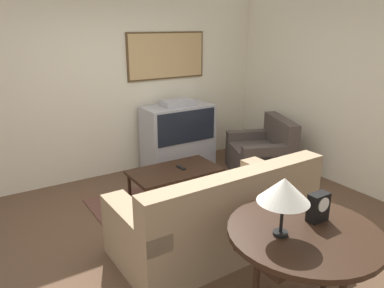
{
  "coord_description": "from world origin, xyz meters",
  "views": [
    {
      "loc": [
        -1.88,
        -3.12,
        2.22
      ],
      "look_at": [
        0.56,
        0.71,
        0.75
      ],
      "focal_mm": 35.0,
      "sensor_mm": 36.0,
      "label": 1
    }
  ],
  "objects_px": {
    "table_lamp": "(284,191)",
    "tv": "(178,136)",
    "coffee_table": "(175,173)",
    "mantel_clock": "(318,207)",
    "couch": "(217,218)",
    "armchair": "(262,155)",
    "console_table": "(304,238)"
  },
  "relations": [
    {
      "from": "tv",
      "to": "armchair",
      "type": "relative_size",
      "value": 0.92
    },
    {
      "from": "tv",
      "to": "console_table",
      "type": "height_order",
      "value": "tv"
    },
    {
      "from": "coffee_table",
      "to": "mantel_clock",
      "type": "bearing_deg",
      "value": -90.08
    },
    {
      "from": "couch",
      "to": "mantel_clock",
      "type": "bearing_deg",
      "value": 97.5
    },
    {
      "from": "tv",
      "to": "armchair",
      "type": "bearing_deg",
      "value": -41.18
    },
    {
      "from": "coffee_table",
      "to": "mantel_clock",
      "type": "xyz_separation_m",
      "value": [
        -0.0,
        -2.21,
        0.48
      ]
    },
    {
      "from": "table_lamp",
      "to": "armchair",
      "type": "bearing_deg",
      "value": 49.3
    },
    {
      "from": "table_lamp",
      "to": "mantel_clock",
      "type": "distance_m",
      "value": 0.45
    },
    {
      "from": "mantel_clock",
      "to": "armchair",
      "type": "bearing_deg",
      "value": 55.21
    },
    {
      "from": "tv",
      "to": "couch",
      "type": "distance_m",
      "value": 2.31
    },
    {
      "from": "console_table",
      "to": "table_lamp",
      "type": "distance_m",
      "value": 0.46
    },
    {
      "from": "armchair",
      "to": "console_table",
      "type": "distance_m",
      "value": 3.06
    },
    {
      "from": "coffee_table",
      "to": "table_lamp",
      "type": "relative_size",
      "value": 2.57
    },
    {
      "from": "armchair",
      "to": "couch",
      "type": "bearing_deg",
      "value": -32.38
    },
    {
      "from": "couch",
      "to": "tv",
      "type": "bearing_deg",
      "value": -111.48
    },
    {
      "from": "tv",
      "to": "console_table",
      "type": "distance_m",
      "value": 3.39
    },
    {
      "from": "tv",
      "to": "armchair",
      "type": "xyz_separation_m",
      "value": [
        0.99,
        -0.87,
        -0.23
      ]
    },
    {
      "from": "tv",
      "to": "console_table",
      "type": "xyz_separation_m",
      "value": [
        -0.84,
        -3.28,
        0.18
      ]
    },
    {
      "from": "armchair",
      "to": "table_lamp",
      "type": "bearing_deg",
      "value": -18.56
    },
    {
      "from": "console_table",
      "to": "mantel_clock",
      "type": "distance_m",
      "value": 0.27
    },
    {
      "from": "tv",
      "to": "coffee_table",
      "type": "distance_m",
      "value": 1.21
    },
    {
      "from": "table_lamp",
      "to": "couch",
      "type": "bearing_deg",
      "value": 77.92
    },
    {
      "from": "couch",
      "to": "table_lamp",
      "type": "xyz_separation_m",
      "value": [
        -0.23,
        -1.08,
        0.79
      ]
    },
    {
      "from": "mantel_clock",
      "to": "table_lamp",
      "type": "bearing_deg",
      "value": 179.84
    },
    {
      "from": "tv",
      "to": "console_table",
      "type": "relative_size",
      "value": 0.97
    },
    {
      "from": "couch",
      "to": "armchair",
      "type": "height_order",
      "value": "couch"
    },
    {
      "from": "armchair",
      "to": "tv",
      "type": "bearing_deg",
      "value": -109.04
    },
    {
      "from": "coffee_table",
      "to": "couch",
      "type": "bearing_deg",
      "value": -98.12
    },
    {
      "from": "tv",
      "to": "table_lamp",
      "type": "distance_m",
      "value": 3.44
    },
    {
      "from": "tv",
      "to": "coffee_table",
      "type": "height_order",
      "value": "tv"
    },
    {
      "from": "couch",
      "to": "armchair",
      "type": "relative_size",
      "value": 1.7
    },
    {
      "from": "table_lamp",
      "to": "tv",
      "type": "bearing_deg",
      "value": 72.16
    }
  ]
}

